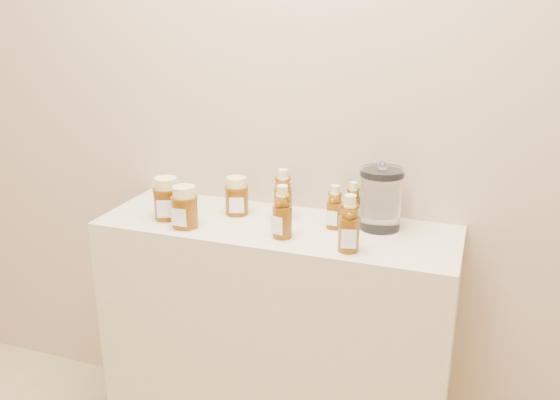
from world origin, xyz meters
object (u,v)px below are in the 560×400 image
at_px(bear_bottle_front_left, 282,208).
at_px(glass_canister, 381,196).
at_px(honey_jar_left, 167,198).
at_px(bear_bottle_back_left, 283,190).
at_px(display_table, 276,342).

relative_size(bear_bottle_front_left, glass_canister, 0.88).
xyz_separation_m(honey_jar_left, glass_canister, (0.70, 0.15, 0.04)).
bearing_deg(honey_jar_left, glass_canister, -8.36).
bearing_deg(bear_bottle_front_left, honey_jar_left, -168.77).
bearing_deg(bear_bottle_back_left, display_table, -108.34).
height_order(display_table, bear_bottle_front_left, bear_bottle_front_left).
bearing_deg(bear_bottle_back_left, bear_bottle_front_left, -91.95).
xyz_separation_m(display_table, bear_bottle_back_left, (-0.00, 0.08, 0.55)).
bearing_deg(honey_jar_left, bear_bottle_front_left, -24.46).
bearing_deg(bear_bottle_front_left, bear_bottle_back_left, 123.71).
bearing_deg(bear_bottle_front_left, glass_canister, 48.49).
bearing_deg(display_table, glass_canister, 15.10).
bearing_deg(glass_canister, display_table, -164.90).
xyz_separation_m(bear_bottle_back_left, bear_bottle_front_left, (0.06, -0.17, 0.00)).
distance_m(bear_bottle_back_left, glass_canister, 0.33).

